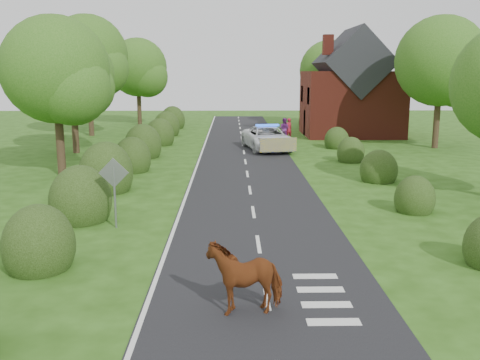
{
  "coord_description": "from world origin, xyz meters",
  "views": [
    {
      "loc": [
        -0.86,
        -16.47,
        5.49
      ],
      "look_at": [
        -0.53,
        4.09,
        1.3
      ],
      "focal_mm": 40.0,
      "sensor_mm": 36.0,
      "label": 1
    }
  ],
  "objects_px": {
    "road_sign": "(114,182)",
    "cow": "(245,280)",
    "police_van": "(267,138)",
    "pedestrian_red": "(289,129)",
    "pedestrian_purple": "(284,129)"
  },
  "relations": [
    {
      "from": "road_sign",
      "to": "cow",
      "type": "height_order",
      "value": "road_sign"
    },
    {
      "from": "cow",
      "to": "road_sign",
      "type": "bearing_deg",
      "value": -159.65
    },
    {
      "from": "road_sign",
      "to": "cow",
      "type": "bearing_deg",
      "value": -56.5
    },
    {
      "from": "road_sign",
      "to": "police_van",
      "type": "xyz_separation_m",
      "value": [
        6.69,
        19.26,
        -0.82
      ]
    },
    {
      "from": "road_sign",
      "to": "pedestrian_red",
      "type": "relative_size",
      "value": 1.48
    },
    {
      "from": "pedestrian_red",
      "to": "pedestrian_purple",
      "type": "xyz_separation_m",
      "value": [
        -0.43,
        -0.55,
        0.03
      ]
    },
    {
      "from": "pedestrian_red",
      "to": "pedestrian_purple",
      "type": "height_order",
      "value": "pedestrian_purple"
    },
    {
      "from": "road_sign",
      "to": "police_van",
      "type": "relative_size",
      "value": 0.39
    },
    {
      "from": "cow",
      "to": "pedestrian_purple",
      "type": "height_order",
      "value": "pedestrian_purple"
    },
    {
      "from": "pedestrian_purple",
      "to": "cow",
      "type": "bearing_deg",
      "value": 107.06
    },
    {
      "from": "police_van",
      "to": "pedestrian_red",
      "type": "height_order",
      "value": "police_van"
    },
    {
      "from": "police_van",
      "to": "road_sign",
      "type": "bearing_deg",
      "value": -119.31
    },
    {
      "from": "cow",
      "to": "pedestrian_purple",
      "type": "xyz_separation_m",
      "value": [
        3.99,
        31.58,
        0.19
      ]
    },
    {
      "from": "pedestrian_purple",
      "to": "pedestrian_red",
      "type": "bearing_deg",
      "value": -103.68
    },
    {
      "from": "road_sign",
      "to": "pedestrian_red",
      "type": "xyz_separation_m",
      "value": [
        8.86,
        25.42,
        -0.8
      ]
    }
  ]
}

